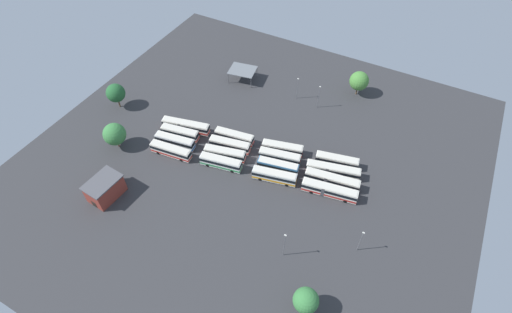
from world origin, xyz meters
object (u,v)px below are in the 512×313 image
Objects in this scene: bus_row1_slot2 at (230,145)px; depot_building at (105,188)px; lamp_post_far_corner at (284,244)px; lamp_post_near_entrance at (297,88)px; bus_row0_slot0 at (171,151)px; maintenance_shelter at (243,70)px; bus_row0_slot2 at (180,133)px; lamp_post_by_building at (360,241)px; lamp_post_mid_lot at (319,96)px; bus_row1_slot1 at (225,154)px; bus_row1_slot0 at (221,162)px; tree_south_edge at (115,134)px; tree_west_edge at (359,81)px; bus_row2_slot1 at (278,166)px; bus_row3_slot1 at (332,180)px; bus_row0_slot3 at (186,126)px; tree_northwest at (116,93)px; bus_row1_slot3 at (234,137)px; bus_row2_slot0 at (274,176)px; bus_row2_slot2 at (280,157)px; bus_row2_slot3 at (282,148)px; tree_northeast at (306,300)px; bus_row3_slot0 at (329,190)px; bus_row3_slot2 at (333,170)px; bus_row0_slot1 at (175,141)px.

depot_building is (-20.86, -30.67, 1.15)m from bus_row1_slot2.
lamp_post_far_corner is 1.13× the size of lamp_post_near_entrance.
bus_row0_slot0 is 42.11m from maintenance_shelter.
bus_row0_slot2 is 16.49m from bus_row1_slot2.
lamp_post_mid_lot is (-28.83, 44.75, 0.31)m from lamp_post_by_building.
lamp_post_near_entrance is at bearing 78.18° from bus_row1_slot1.
tree_south_edge reaches higher than bus_row1_slot0.
tree_west_edge is (39.62, 53.61, 3.75)m from bus_row0_slot0.
bus_row2_slot1 is 0.78× the size of bus_row3_slot1.
bus_row0_slot3 is 26.66m from tree_northwest.
bus_row0_slot0 is 1.45× the size of tree_west_edge.
maintenance_shelter is (-12.95, 28.16, 2.23)m from bus_row1_slot3.
lamp_post_mid_lot is at bearing 62.22° from bus_row1_slot2.
maintenance_shelter is (0.76, 42.05, 2.23)m from bus_row0_slot0.
lamp_post_mid_lot is (-1.15, 34.82, 2.92)m from bus_row2_slot0.
bus_row0_slot2 is 32.82m from bus_row2_slot1.
bus_row0_slot3 and bus_row2_slot0 have the same top height.
bus_row1_slot0 is 1.43× the size of lamp_post_mid_lot.
bus_row1_slot1 is 16.17m from bus_row2_slot2.
bus_row2_slot1 is at bearing -74.63° from bus_row2_slot3.
lamp_post_far_corner is 1.10× the size of tree_south_edge.
depot_building is at bearing -96.75° from maintenance_shelter.
bus_row3_slot1 is at bearing 101.36° from tree_northeast.
bus_row0_slot2 is 42.04m from lamp_post_near_entrance.
tree_south_edge is (-30.69, -14.99, 3.33)m from bus_row1_slot2.
tree_northwest is at bearing 161.92° from lamp_post_far_corner.
bus_row3_slot0 is 36.39m from lamp_post_mid_lot.
bus_row3_slot2 is 1.73× the size of tree_west_edge.
bus_row0_slot1 is at bearing -157.15° from bus_row2_slot3.
bus_row1_slot2 is 1.42× the size of tree_west_edge.
depot_building is at bearing -148.38° from bus_row3_slot1.
bus_row3_slot1 is at bearing 5.55° from bus_row0_slot2.
lamp_post_near_entrance is 60.39m from tree_south_edge.
bus_row2_slot0 is at bearing -2.66° from bus_row0_slot2.
bus_row2_slot0 is at bearing -157.08° from bus_row3_slot1.
bus_row2_slot0 is (33.64, -4.97, -0.00)m from bus_row0_slot3.
depot_building is at bearing -166.05° from lamp_post_by_building.
bus_row0_slot0 is 16.16m from bus_row1_slot1.
bus_row3_slot1 is 64.90m from tree_south_edge.
tree_south_edge is 80.90m from tree_west_edge.
bus_row2_slot1 is at bearing -2.35° from bus_row0_slot3.
lamp_post_far_corner is at bearing -62.44° from bus_row2_slot2.
bus_row0_slot0 is at bearing -134.64° from bus_row1_slot3.
bus_row3_slot1 is at bearing -14.18° from bus_row2_slot3.
bus_row0_slot1 is at bearing 108.06° from bus_row0_slot0.
bus_row1_slot2 is 0.99× the size of bus_row2_slot0.
bus_row1_slot0 is 1.00× the size of bus_row2_slot2.
bus_row2_slot0 is 1.44× the size of tree_northwest.
tree_northwest is at bearing -152.22° from lamp_post_mid_lot.
lamp_post_far_corner is (-1.49, -29.46, 3.25)m from bus_row3_slot2.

